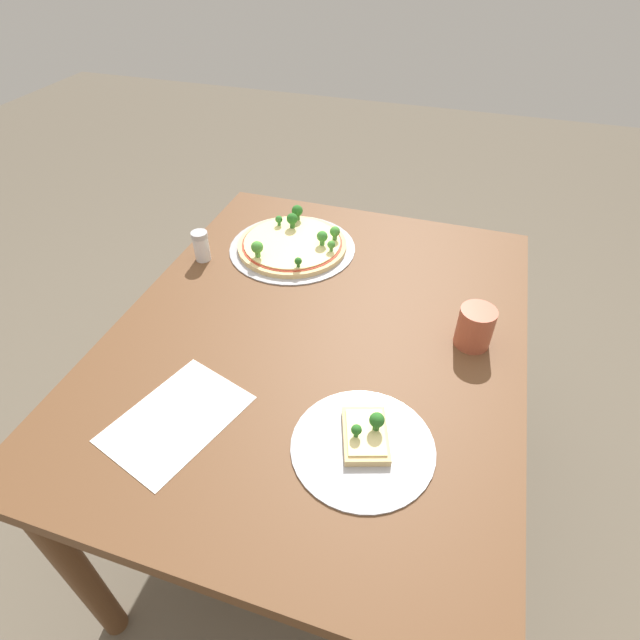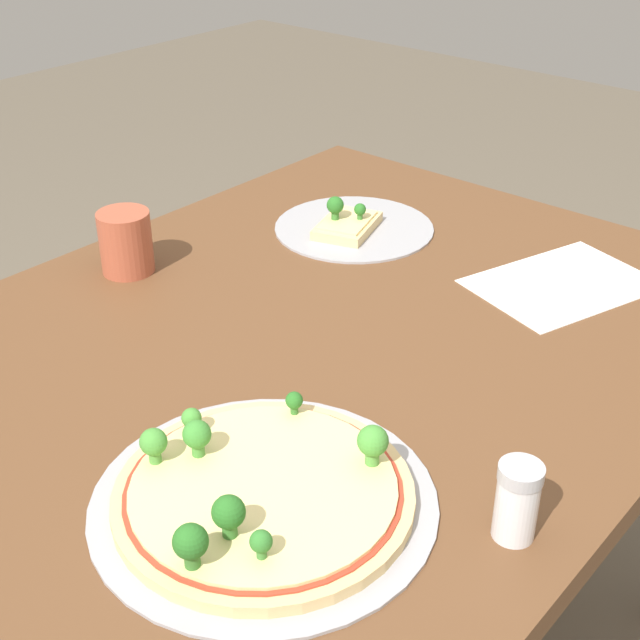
{
  "view_description": "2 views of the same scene",
  "coord_description": "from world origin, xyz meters",
  "px_view_note": "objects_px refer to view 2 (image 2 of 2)",
  "views": [
    {
      "loc": [
        -0.83,
        -0.27,
        1.53
      ],
      "look_at": [
        0.02,
        -0.0,
        0.76
      ],
      "focal_mm": 28.0,
      "sensor_mm": 36.0,
      "label": 1
    },
    {
      "loc": [
        0.81,
        0.68,
        1.37
      ],
      "look_at": [
        0.02,
        -0.0,
        0.76
      ],
      "focal_mm": 50.0,
      "sensor_mm": 36.0,
      "label": 2
    }
  ],
  "objects_px": {
    "pizza_tray_slice": "(351,225)",
    "condiment_shaker": "(517,501)",
    "dining_table": "(328,383)",
    "drinking_cup": "(126,242)",
    "pizza_tray_whole": "(262,493)"
  },
  "relations": [
    {
      "from": "dining_table",
      "to": "pizza_tray_slice",
      "type": "xyz_separation_m",
      "value": [
        -0.27,
        -0.18,
        0.1
      ]
    },
    {
      "from": "dining_table",
      "to": "pizza_tray_whole",
      "type": "height_order",
      "value": "pizza_tray_whole"
    },
    {
      "from": "pizza_tray_slice",
      "to": "condiment_shaker",
      "type": "height_order",
      "value": "condiment_shaker"
    },
    {
      "from": "condiment_shaker",
      "to": "drinking_cup",
      "type": "bearing_deg",
      "value": -99.23
    },
    {
      "from": "pizza_tray_whole",
      "to": "pizza_tray_slice",
      "type": "bearing_deg",
      "value": -148.84
    },
    {
      "from": "pizza_tray_whole",
      "to": "pizza_tray_slice",
      "type": "xyz_separation_m",
      "value": [
        -0.59,
        -0.36,
        -0.0
      ]
    },
    {
      "from": "pizza_tray_slice",
      "to": "drinking_cup",
      "type": "distance_m",
      "value": 0.38
    },
    {
      "from": "drinking_cup",
      "to": "condiment_shaker",
      "type": "xyz_separation_m",
      "value": [
        0.12,
        0.75,
        -0.0
      ]
    },
    {
      "from": "pizza_tray_whole",
      "to": "condiment_shaker",
      "type": "bearing_deg",
      "value": 120.36
    },
    {
      "from": "dining_table",
      "to": "drinking_cup",
      "type": "relative_size",
      "value": 12.22
    },
    {
      "from": "dining_table",
      "to": "drinking_cup",
      "type": "xyz_separation_m",
      "value": [
        0.07,
        -0.35,
        0.14
      ]
    },
    {
      "from": "condiment_shaker",
      "to": "pizza_tray_slice",
      "type": "bearing_deg",
      "value": -128.64
    },
    {
      "from": "dining_table",
      "to": "pizza_tray_slice",
      "type": "height_order",
      "value": "pizza_tray_slice"
    },
    {
      "from": "pizza_tray_whole",
      "to": "condiment_shaker",
      "type": "distance_m",
      "value": 0.26
    },
    {
      "from": "pizza_tray_whole",
      "to": "drinking_cup",
      "type": "height_order",
      "value": "drinking_cup"
    }
  ]
}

